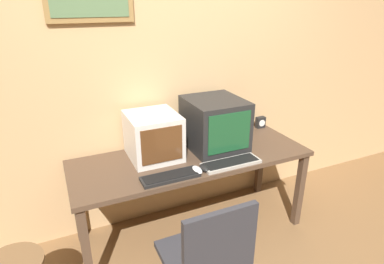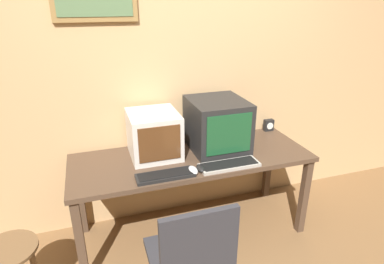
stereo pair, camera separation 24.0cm
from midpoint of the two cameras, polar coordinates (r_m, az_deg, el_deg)
wall_back at (r=2.64m, az=-6.35°, el=10.85°), size 8.00×0.08×2.60m
desk at (r=2.52m, az=-2.74°, el=-5.88°), size 1.84×0.66×0.71m
monitor_left at (r=2.44m, az=-9.73°, el=-0.74°), size 0.37×0.41×0.34m
monitor_right at (r=2.56m, az=1.36°, el=1.46°), size 0.43×0.48×0.40m
keyboard_main at (r=2.19m, az=-7.04°, el=-7.96°), size 0.40×0.14×0.03m
keyboard_side at (r=2.36m, az=4.08°, el=-5.57°), size 0.44×0.15×0.03m
mouse_near_keyboard at (r=2.27m, az=-0.86°, el=-6.47°), size 0.06×0.11×0.04m
mouse_far_corner at (r=2.24m, az=-2.16°, el=-6.85°), size 0.06×0.12×0.04m
desk_clock at (r=3.05m, az=9.90°, el=1.67°), size 0.09×0.05×0.10m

